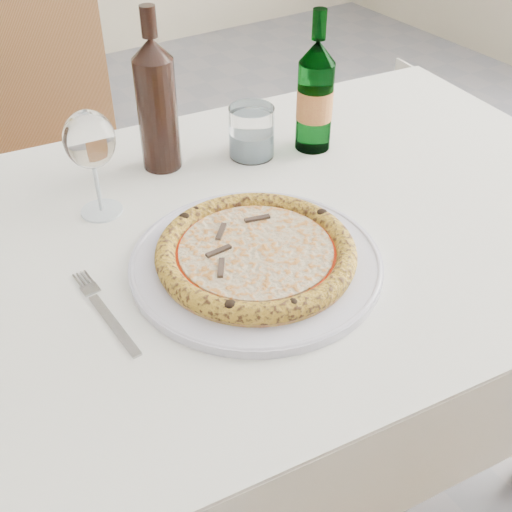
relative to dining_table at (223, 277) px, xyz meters
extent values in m
cube|color=#8D6242|center=(0.00, 0.00, 0.06)|extent=(1.43, 0.92, 0.04)
cube|color=white|center=(0.00, 0.00, 0.09)|extent=(1.50, 0.98, 0.01)
cube|color=white|center=(0.00, 0.42, -0.03)|extent=(1.41, 0.01, 0.22)
cube|color=white|center=(0.00, -0.42, -0.03)|extent=(1.41, 0.01, 0.22)
cube|color=white|center=(0.71, 0.00, -0.03)|extent=(0.01, 0.83, 0.22)
cylinder|color=#8D6242|center=(0.62, 0.33, -0.31)|extent=(0.06, 0.06, 0.71)
cube|color=#8D6242|center=(-0.05, 0.72, -0.22)|extent=(0.43, 0.43, 0.04)
cube|color=#8D6242|center=(-0.05, 0.91, 0.03)|extent=(0.42, 0.05, 0.46)
cylinder|color=#8D6242|center=(0.13, 0.89, -0.45)|extent=(0.04, 0.04, 0.43)
cylinder|color=#8D6242|center=(0.13, 0.53, -0.45)|extent=(0.04, 0.04, 0.43)
cylinder|color=#8D6242|center=(-0.23, 0.90, -0.45)|extent=(0.04, 0.04, 0.43)
cylinder|color=#8D6242|center=(-0.23, 0.54, -0.45)|extent=(0.04, 0.04, 0.43)
cylinder|color=silver|center=(0.00, -0.10, 0.10)|extent=(0.37, 0.37, 0.01)
torus|color=silver|center=(0.00, -0.10, 0.10)|extent=(0.36, 0.36, 0.01)
cylinder|color=gold|center=(0.00, -0.10, 0.11)|extent=(0.28, 0.28, 0.01)
torus|color=gold|center=(0.00, -0.10, 0.12)|extent=(0.29, 0.29, 0.03)
cylinder|color=red|center=(0.00, -0.10, 0.12)|extent=(0.24, 0.24, 0.00)
cylinder|color=beige|center=(0.00, -0.10, 0.12)|extent=(0.22, 0.22, 0.00)
cube|color=#40322A|center=(0.03, -0.10, 0.13)|extent=(0.04, 0.01, 0.00)
cube|color=#40322A|center=(0.00, -0.05, 0.13)|extent=(0.01, 0.04, 0.00)
cube|color=#40322A|center=(-0.06, -0.10, 0.13)|extent=(0.04, 0.01, 0.00)
cube|color=#40322A|center=(0.00, -0.13, 0.13)|extent=(0.01, 0.04, 0.00)
cube|color=#969696|center=(-0.22, -0.10, 0.09)|extent=(0.02, 0.14, 0.00)
cube|color=#969696|center=(-0.22, -0.02, 0.09)|extent=(0.02, 0.02, 0.00)
cylinder|color=#969696|center=(-0.23, 0.01, 0.09)|extent=(0.00, 0.03, 0.00)
cylinder|color=#969696|center=(-0.23, 0.01, 0.09)|extent=(0.00, 0.03, 0.00)
cylinder|color=#969696|center=(-0.22, 0.01, 0.09)|extent=(0.00, 0.03, 0.00)
cylinder|color=#969696|center=(-0.21, 0.01, 0.09)|extent=(0.00, 0.03, 0.00)
cylinder|color=silver|center=(-0.13, 0.16, 0.09)|extent=(0.07, 0.07, 0.00)
cylinder|color=silver|center=(-0.13, 0.16, 0.14)|extent=(0.01, 0.01, 0.09)
ellipsoid|color=white|center=(-0.13, 0.16, 0.22)|extent=(0.08, 0.08, 0.09)
cylinder|color=white|center=(0.17, 0.19, 0.14)|extent=(0.08, 0.08, 0.09)
cylinder|color=#A1BFD5|center=(0.17, 0.19, 0.11)|extent=(0.08, 0.08, 0.05)
cylinder|color=#2B793C|center=(0.29, 0.15, 0.17)|extent=(0.07, 0.07, 0.17)
cone|color=#2B793C|center=(0.29, 0.15, 0.28)|extent=(0.07, 0.07, 0.04)
cylinder|color=#2B793C|center=(0.29, 0.15, 0.32)|extent=(0.02, 0.02, 0.05)
cylinder|color=gold|center=(0.29, 0.15, 0.18)|extent=(0.07, 0.07, 0.06)
cylinder|color=black|center=(0.02, 0.24, 0.19)|extent=(0.07, 0.07, 0.20)
cone|color=black|center=(0.02, 0.24, 0.31)|extent=(0.07, 0.07, 0.04)
cylinder|color=black|center=(0.02, 0.24, 0.35)|extent=(0.03, 0.03, 0.05)
camera|label=1|loc=(-0.40, -0.71, 0.68)|focal=45.00mm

